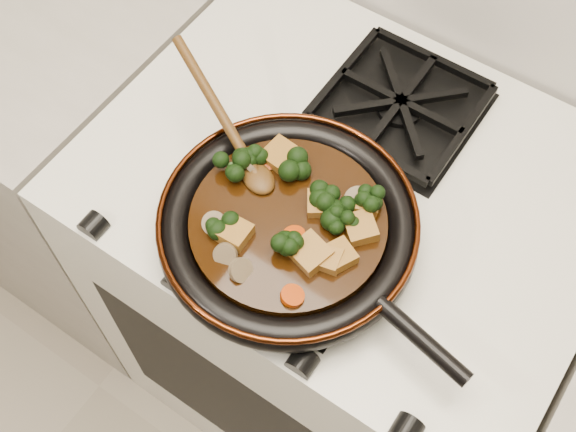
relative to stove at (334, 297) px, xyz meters
The scene contains 32 objects.
stove is the anchor object (origin of this frame).
burner_grate_front 0.48m from the stove, 90.00° to the right, with size 0.23×0.23×0.03m, color black, non-canonical shape.
burner_grate_back 0.48m from the stove, 90.00° to the left, with size 0.23×0.23×0.03m, color black, non-canonical shape.
skillet 0.51m from the stove, 94.56° to the right, with size 0.47×0.35×0.05m.
braising_sauce 0.52m from the stove, 95.36° to the right, with size 0.26×0.26×0.02m, color black.
tofu_cube_0 0.55m from the stove, 76.94° to the right, with size 0.04×0.05×0.02m, color #936322.
tofu_cube_1 0.52m from the stove, 48.62° to the right, with size 0.03×0.03×0.02m, color #936322.
tofu_cube_2 0.55m from the stove, 69.92° to the right, with size 0.04×0.03×0.02m, color #936322.
tofu_cube_3 0.54m from the stove, 64.97° to the right, with size 0.03×0.04×0.02m, color #936322.
tofu_cube_4 0.56m from the stove, 105.75° to the right, with size 0.04×0.04×0.02m, color #936322.
tofu_cube_5 0.53m from the stove, 83.42° to the right, with size 0.04×0.04×0.02m, color #936322.
tofu_cube_6 0.53m from the stove, 55.10° to the right, with size 0.04×0.04×0.02m, color #936322.
tofu_cube_7 0.53m from the stove, 138.05° to the right, with size 0.04×0.04×0.02m, color #936322.
broccoli_floret_0 0.55m from the stove, 86.43° to the right, with size 0.06×0.06×0.06m, color black, non-canonical shape.
broccoli_floret_1 0.53m from the stove, 84.63° to the right, with size 0.06×0.06×0.05m, color black, non-canonical shape.
broccoli_floret_2 0.56m from the stove, 111.01° to the right, with size 0.06×0.06×0.05m, color black, non-canonical shape.
broccoli_floret_3 0.53m from the stove, 73.95° to the right, with size 0.06×0.06×0.05m, color black, non-canonical shape.
broccoli_floret_4 0.53m from the stove, 118.74° to the right, with size 0.06×0.06×0.05m, color black, non-canonical shape.
broccoli_floret_5 0.54m from the stove, 137.74° to the right, with size 0.06×0.06×0.05m, color black, non-canonical shape.
broccoli_floret_6 0.53m from the stove, 67.10° to the right, with size 0.06×0.06×0.05m, color black, non-canonical shape.
broccoli_floret_7 0.53m from the stove, 45.64° to the right, with size 0.05×0.05×0.05m, color black, non-canonical shape.
broccoli_floret_8 0.55m from the stove, 134.04° to the right, with size 0.05×0.05×0.06m, color black, non-canonical shape.
carrot_coin_0 0.53m from the stove, 136.64° to the right, with size 0.03×0.03×0.01m, color #B03404.
carrot_coin_1 0.57m from the stove, 77.25° to the right, with size 0.03×0.03×0.01m, color #B03404.
carrot_coin_2 0.56m from the stove, 107.12° to the right, with size 0.03×0.03×0.01m, color #B03404.
carrot_coin_3 0.54m from the stove, 87.58° to the right, with size 0.03×0.03×0.01m, color #B03404.
mushroom_slice_0 0.54m from the stove, 133.98° to the right, with size 0.03×0.03×0.01m, color brown.
mushroom_slice_1 0.57m from the stove, 94.65° to the right, with size 0.03×0.03×0.01m, color brown.
mushroom_slice_2 0.52m from the stove, 55.90° to the right, with size 0.04×0.04×0.01m, color brown.
mushroom_slice_3 0.56m from the stove, 113.17° to the right, with size 0.03×0.03×0.01m, color brown.
mushroom_slice_4 0.57m from the stove, 101.76° to the right, with size 0.03×0.03×0.01m, color brown.
wooden_spoon 0.56m from the stove, 146.69° to the right, with size 0.14×0.08×0.23m.
Camera 1 is at (0.25, 1.16, 1.78)m, focal length 45.00 mm.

